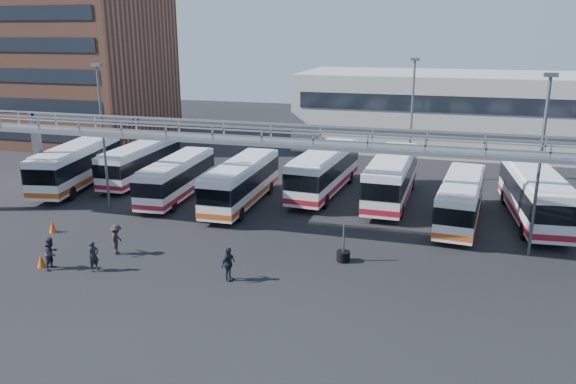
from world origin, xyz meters
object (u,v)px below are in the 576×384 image
(bus_6, at_px, (461,199))
(light_pole_back, at_px, (412,114))
(bus_4, at_px, (324,169))
(bus_2, at_px, (177,177))
(bus_7, at_px, (534,193))
(pedestrian_b, at_px, (51,253))
(cone_right, at_px, (52,226))
(bus_3, at_px, (241,181))
(bus_0, at_px, (77,164))
(cone_left, at_px, (41,261))
(pedestrian_c, at_px, (117,239))
(light_pole_left, at_px, (103,129))
(bus_1, at_px, (141,161))
(pedestrian_a, at_px, (94,256))
(light_pole_mid, at_px, (541,157))
(tire_stack, at_px, (343,255))
(pedestrian_d, at_px, (228,264))
(bus_5, at_px, (392,176))

(bus_6, bearing_deg, light_pole_back, 117.00)
(bus_4, bearing_deg, bus_2, -153.05)
(bus_7, xyz_separation_m, pedestrian_b, (-25.59, -15.72, -1.05))
(cone_right, bearing_deg, bus_3, 42.89)
(bus_0, xyz_separation_m, cone_left, (8.23, -14.59, -1.58))
(bus_3, height_order, cone_left, bus_3)
(pedestrian_c, bearing_deg, bus_3, -32.13)
(light_pole_left, relative_size, bus_6, 0.98)
(bus_1, relative_size, bus_3, 0.97)
(bus_2, bearing_deg, pedestrian_a, -85.33)
(light_pole_mid, bearing_deg, bus_6, 129.61)
(bus_0, xyz_separation_m, tire_stack, (23.73, -9.19, -1.58))
(light_pole_mid, relative_size, pedestrian_d, 5.73)
(light_pole_left, height_order, bus_1, light_pole_left)
(pedestrian_d, bearing_deg, bus_0, 69.15)
(bus_7, height_order, pedestrian_d, bus_7)
(bus_1, bearing_deg, cone_right, -87.00)
(bus_0, relative_size, pedestrian_c, 6.67)
(light_pole_back, relative_size, bus_3, 0.94)
(cone_left, bearing_deg, bus_2, 85.72)
(tire_stack, bearing_deg, cone_right, -178.19)
(tire_stack, bearing_deg, bus_7, 43.69)
(light_pole_left, xyz_separation_m, light_pole_back, (20.00, 14.00, 0.00))
(bus_1, bearing_deg, pedestrian_d, -50.35)
(pedestrian_d, height_order, tire_stack, tire_stack)
(bus_1, relative_size, bus_2, 1.03)
(light_pole_left, relative_size, tire_stack, 4.78)
(bus_4, height_order, pedestrian_c, bus_4)
(bus_0, relative_size, bus_1, 1.12)
(cone_left, bearing_deg, cone_right, 122.68)
(bus_7, bearing_deg, light_pole_mid, -102.37)
(bus_5, relative_size, cone_left, 16.19)
(bus_6, relative_size, bus_7, 0.89)
(pedestrian_a, distance_m, pedestrian_b, 2.37)
(light_pole_mid, relative_size, cone_right, 13.33)
(pedestrian_a, relative_size, tire_stack, 0.78)
(pedestrian_d, distance_m, cone_left, 10.44)
(bus_3, distance_m, bus_6, 15.29)
(light_pole_back, relative_size, pedestrian_d, 5.73)
(pedestrian_b, bearing_deg, bus_5, -42.66)
(bus_0, xyz_separation_m, bus_7, (34.55, 1.14, -0.00))
(light_pole_left, relative_size, pedestrian_a, 6.17)
(bus_1, bearing_deg, light_pole_mid, -17.90)
(light_pole_mid, xyz_separation_m, light_pole_back, (-8.00, 15.00, 0.00))
(light_pole_mid, relative_size, bus_7, 0.87)
(bus_0, relative_size, cone_left, 16.40)
(light_pole_left, relative_size, bus_2, 0.99)
(pedestrian_d, bearing_deg, bus_1, 56.53)
(pedestrian_a, bearing_deg, pedestrian_d, -63.34)
(bus_7, distance_m, tire_stack, 15.04)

